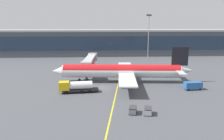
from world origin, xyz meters
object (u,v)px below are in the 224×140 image
(baggage_cart_0, at_px, (133,110))
(baggage_cart_1, at_px, (148,111))
(crew_van, at_px, (193,85))
(main_airliner, at_px, (122,71))
(fuel_tanker, at_px, (76,87))

(baggage_cart_0, bearing_deg, baggage_cart_1, -12.88)
(crew_van, height_order, baggage_cart_0, crew_van)
(main_airliner, bearing_deg, baggage_cart_0, -91.01)
(fuel_tanker, height_order, baggage_cart_0, fuel_tanker)
(fuel_tanker, relative_size, baggage_cart_1, 3.76)
(fuel_tanker, distance_m, crew_van, 33.62)
(baggage_cart_0, height_order, baggage_cart_1, same)
(baggage_cart_0, relative_size, baggage_cart_1, 1.00)
(fuel_tanker, bearing_deg, baggage_cart_1, -45.12)
(fuel_tanker, xyz_separation_m, baggage_cart_1, (16.61, -16.68, -0.96))
(fuel_tanker, height_order, crew_van, fuel_tanker)
(main_airliner, relative_size, baggage_cart_0, 15.67)
(baggage_cart_0, bearing_deg, fuel_tanker, 130.20)
(baggage_cart_1, bearing_deg, main_airliner, 95.49)
(crew_van, bearing_deg, baggage_cart_1, -134.10)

